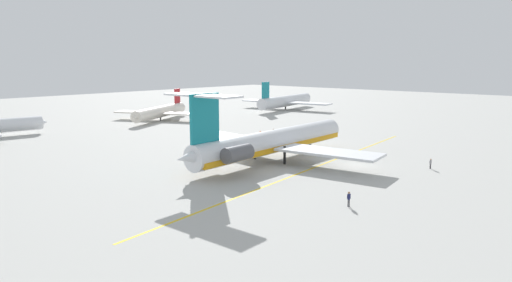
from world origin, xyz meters
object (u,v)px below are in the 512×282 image
Objects in this scene: main_jetliner at (270,142)px; ground_crew_near_tail at (349,197)px; airliner_far_right at (287,101)px; safety_cone_wingtip at (260,131)px; safety_cone_nose at (262,133)px; airliner_mid_right at (159,112)px; ground_crew_near_nose at (273,131)px; ground_crew_portside at (431,162)px.

ground_crew_near_tail is (-12.50, -22.10, -2.18)m from main_jetliner.
airliner_far_right is 18.80× the size of ground_crew_near_tail.
safety_cone_nose is at bearing -125.51° from safety_cone_wingtip.
main_jetliner is 75.78× the size of safety_cone_nose.
safety_cone_nose is (0.98, -37.45, -2.18)m from airliner_mid_right.
safety_cone_nose and safety_cone_wingtip have the same top height.
airliner_far_right is 20.18× the size of ground_crew_near_nose.
airliner_far_right is (48.77, -8.02, 0.49)m from airliner_mid_right.
main_jetliner is at bearing -179.31° from ground_crew_near_tail.
ground_crew_near_tail is 3.24× the size of safety_cone_nose.
main_jetliner is at bearing -123.07° from ground_crew_portside.
ground_crew_near_tail is (-33.44, -38.32, 0.08)m from ground_crew_near_nose.
safety_cone_nose is at bearing -164.47° from ground_crew_portside.
main_jetliner is at bearing -122.82° from ground_crew_near_nose.
ground_crew_near_nose is at bearing -108.32° from safety_cone_wingtip.
airliner_mid_right is 37.53m from safety_cone_nose.
ground_crew_portside is 2.98× the size of safety_cone_nose.
airliner_mid_right reaches higher than safety_cone_wingtip.
main_jetliner reaches higher than ground_crew_portside.
safety_cone_wingtip is at bearing -165.54° from ground_crew_portside.
ground_crew_near_nose is 50.86m from ground_crew_near_tail.
safety_cone_wingtip is (-46.55, -27.70, -2.68)m from airliner_far_right.
main_jetliner is at bearing -136.43° from safety_cone_wingtip.
airliner_far_right is 91.38m from ground_crew_portside.
airliner_far_right is at bearing 161.32° from ground_crew_near_tail.
airliner_far_right is at bearing 30.75° from safety_cone_wingtip.
airliner_far_right is at bearing 31.63° from safety_cone_nose.
airliner_far_right is 58.62m from ground_crew_near_nose.
main_jetliner reaches higher than airliner_mid_right.
main_jetliner is 23.37× the size of ground_crew_near_tail.
airliner_mid_right is at bearing -172.38° from ground_crew_near_tail.
safety_cone_nose is 2.13m from safety_cone_wingtip.
main_jetliner is 1.56× the size of airliner_mid_right.
ground_crew_near_tail is (-81.79, -71.42, -1.82)m from airliner_far_right.
airliner_far_right reaches higher than ground_crew_portside.
airliner_mid_right is 16.07× the size of ground_crew_near_nose.
airliner_mid_right is 0.80× the size of airliner_far_right.
ground_crew_near_nose is (0.43, -41.12, -1.41)m from airliner_mid_right.
ground_crew_near_nose is 3.02× the size of safety_cone_nose.
safety_cone_nose is (9.08, 42.07, -0.76)m from ground_crew_portside.
ground_crew_portside is at bearing -137.23° from airliner_far_right.
main_jetliner is 1.24× the size of airliner_far_right.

